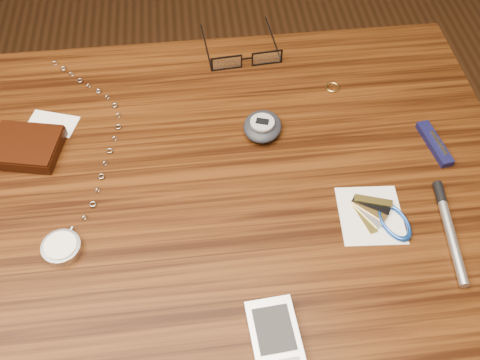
{
  "coord_description": "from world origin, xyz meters",
  "views": [
    {
      "loc": [
        0.05,
        -0.42,
        1.36
      ],
      "look_at": [
        0.1,
        0.02,
        0.76
      ],
      "focal_mm": 40.0,
      "sensor_mm": 36.0,
      "label": 1
    }
  ],
  "objects_px": {
    "eyeglasses": "(246,58)",
    "pocket_knife": "(435,144)",
    "wallet_and_card": "(27,146)",
    "silver_pen": "(448,223)",
    "pda_phone": "(276,342)",
    "notepad_keys": "(382,217)",
    "desk": "(177,242)",
    "pedometer": "(263,126)",
    "pocket_watch": "(64,237)"
  },
  "relations": [
    {
      "from": "pocket_knife",
      "to": "silver_pen",
      "type": "height_order",
      "value": "silver_pen"
    },
    {
      "from": "eyeglasses",
      "to": "pocket_watch",
      "type": "bearing_deg",
      "value": -131.02
    },
    {
      "from": "wallet_and_card",
      "to": "silver_pen",
      "type": "height_order",
      "value": "wallet_and_card"
    },
    {
      "from": "notepad_keys",
      "to": "pocket_knife",
      "type": "bearing_deg",
      "value": 46.42
    },
    {
      "from": "desk",
      "to": "silver_pen",
      "type": "distance_m",
      "value": 0.39
    },
    {
      "from": "pda_phone",
      "to": "notepad_keys",
      "type": "distance_m",
      "value": 0.23
    },
    {
      "from": "eyeglasses",
      "to": "pedometer",
      "type": "bearing_deg",
      "value": -87.5
    },
    {
      "from": "pedometer",
      "to": "pocket_knife",
      "type": "relative_size",
      "value": 0.94
    },
    {
      "from": "wallet_and_card",
      "to": "silver_pen",
      "type": "relative_size",
      "value": 0.86
    },
    {
      "from": "pocket_watch",
      "to": "pedometer",
      "type": "xyz_separation_m",
      "value": [
        0.28,
        0.16,
        0.01
      ]
    },
    {
      "from": "desk",
      "to": "wallet_and_card",
      "type": "height_order",
      "value": "wallet_and_card"
    },
    {
      "from": "desk",
      "to": "wallet_and_card",
      "type": "distance_m",
      "value": 0.26
    },
    {
      "from": "notepad_keys",
      "to": "pocket_knife",
      "type": "xyz_separation_m",
      "value": [
        0.11,
        0.12,
        0.0
      ]
    },
    {
      "from": "wallet_and_card",
      "to": "pda_phone",
      "type": "xyz_separation_m",
      "value": [
        0.32,
        -0.33,
        -0.0
      ]
    },
    {
      "from": "eyeglasses",
      "to": "pocket_knife",
      "type": "height_order",
      "value": "eyeglasses"
    },
    {
      "from": "eyeglasses",
      "to": "silver_pen",
      "type": "distance_m",
      "value": 0.42
    },
    {
      "from": "eyeglasses",
      "to": "pocket_knife",
      "type": "xyz_separation_m",
      "value": [
        0.26,
        -0.21,
        -0.01
      ]
    },
    {
      "from": "eyeglasses",
      "to": "pda_phone",
      "type": "height_order",
      "value": "eyeglasses"
    },
    {
      "from": "desk",
      "to": "notepad_keys",
      "type": "height_order",
      "value": "notepad_keys"
    },
    {
      "from": "pocket_watch",
      "to": "desk",
      "type": "bearing_deg",
      "value": 16.26
    },
    {
      "from": "pocket_watch",
      "to": "silver_pen",
      "type": "relative_size",
      "value": 2.5
    },
    {
      "from": "desk",
      "to": "pedometer",
      "type": "bearing_deg",
      "value": 39.85
    },
    {
      "from": "pda_phone",
      "to": "silver_pen",
      "type": "distance_m",
      "value": 0.29
    },
    {
      "from": "eyeglasses",
      "to": "silver_pen",
      "type": "height_order",
      "value": "eyeglasses"
    },
    {
      "from": "wallet_and_card",
      "to": "eyeglasses",
      "type": "bearing_deg",
      "value": 24.53
    },
    {
      "from": "wallet_and_card",
      "to": "pedometer",
      "type": "bearing_deg",
      "value": 0.04
    },
    {
      "from": "eyeglasses",
      "to": "silver_pen",
      "type": "xyz_separation_m",
      "value": [
        0.23,
        -0.35,
        -0.01
      ]
    },
    {
      "from": "wallet_and_card",
      "to": "notepad_keys",
      "type": "xyz_separation_m",
      "value": [
        0.49,
        -0.17,
        -0.01
      ]
    },
    {
      "from": "desk",
      "to": "eyeglasses",
      "type": "relative_size",
      "value": 7.4
    },
    {
      "from": "pocket_watch",
      "to": "pedometer",
      "type": "bearing_deg",
      "value": 29.61
    },
    {
      "from": "wallet_and_card",
      "to": "pda_phone",
      "type": "bearing_deg",
      "value": -45.69
    },
    {
      "from": "wallet_and_card",
      "to": "pocket_knife",
      "type": "xyz_separation_m",
      "value": [
        0.6,
        -0.06,
        -0.01
      ]
    },
    {
      "from": "eyeglasses",
      "to": "pocket_knife",
      "type": "bearing_deg",
      "value": -39.58
    },
    {
      "from": "desk",
      "to": "pocket_knife",
      "type": "relative_size",
      "value": 11.52
    },
    {
      "from": "pedometer",
      "to": "notepad_keys",
      "type": "relative_size",
      "value": 0.77
    },
    {
      "from": "pocket_knife",
      "to": "silver_pen",
      "type": "distance_m",
      "value": 0.14
    },
    {
      "from": "notepad_keys",
      "to": "pocket_knife",
      "type": "distance_m",
      "value": 0.16
    },
    {
      "from": "wallet_and_card",
      "to": "pda_phone",
      "type": "distance_m",
      "value": 0.46
    },
    {
      "from": "pda_phone",
      "to": "pedometer",
      "type": "distance_m",
      "value": 0.33
    },
    {
      "from": "pda_phone",
      "to": "wallet_and_card",
      "type": "bearing_deg",
      "value": 134.31
    },
    {
      "from": "pda_phone",
      "to": "pocket_knife",
      "type": "height_order",
      "value": "pda_phone"
    },
    {
      "from": "desk",
      "to": "silver_pen",
      "type": "bearing_deg",
      "value": -11.47
    },
    {
      "from": "desk",
      "to": "notepad_keys",
      "type": "bearing_deg",
      "value": -10.87
    },
    {
      "from": "wallet_and_card",
      "to": "pocket_knife",
      "type": "height_order",
      "value": "wallet_and_card"
    },
    {
      "from": "eyeglasses",
      "to": "silver_pen",
      "type": "relative_size",
      "value": 0.86
    },
    {
      "from": "pocket_watch",
      "to": "pedometer",
      "type": "relative_size",
      "value": 4.85
    },
    {
      "from": "pocket_knife",
      "to": "desk",
      "type": "bearing_deg",
      "value": -170.88
    },
    {
      "from": "desk",
      "to": "eyeglasses",
      "type": "xyz_separation_m",
      "value": [
        0.14,
        0.28,
        0.11
      ]
    },
    {
      "from": "wallet_and_card",
      "to": "notepad_keys",
      "type": "distance_m",
      "value": 0.52
    },
    {
      "from": "pedometer",
      "to": "notepad_keys",
      "type": "xyz_separation_m",
      "value": [
        0.14,
        -0.18,
        -0.01
      ]
    }
  ]
}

